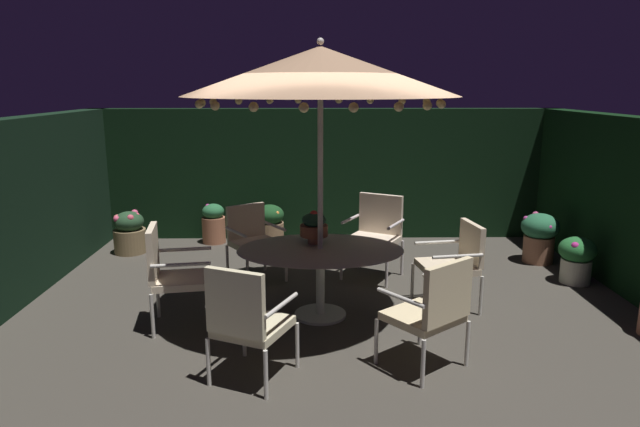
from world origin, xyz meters
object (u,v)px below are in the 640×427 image
object	(u,v)px
potted_plant_right_far	(577,258)
patio_chair_east	(246,318)
centerpiece_planter	(314,226)
patio_umbrella	(320,72)
potted_plant_front_corner	(129,232)
potted_plant_left_near	(539,235)
patio_dining_table	(320,259)
potted_plant_back_left	(270,224)
patio_chair_southeast	(433,308)
potted_plant_left_far	(214,223)
patio_chair_north	(252,236)
patio_chair_northeast	(172,270)
patio_chair_south	(456,259)
patio_chair_southwest	(376,230)

from	to	relation	value
potted_plant_right_far	patio_chair_east	bearing A→B (deg)	-148.16
centerpiece_planter	patio_umbrella	bearing A→B (deg)	-71.75
centerpiece_planter	potted_plant_front_corner	size ratio (longest dim) A/B	0.58
potted_plant_front_corner	potted_plant_left_near	bearing A→B (deg)	-5.28
patio_dining_table	potted_plant_back_left	bearing A→B (deg)	104.74
patio_chair_southeast	potted_plant_left_far	size ratio (longest dim) A/B	1.62
patio_dining_table	patio_chair_north	size ratio (longest dim) A/B	1.88
patio_dining_table	patio_chair_northeast	bearing A→B (deg)	-170.82
patio_chair_east	potted_plant_left_near	bearing A→B (deg)	41.20
centerpiece_planter	patio_chair_north	distance (m)	1.35
patio_umbrella	patio_chair_south	distance (m)	2.47
patio_chair_south	potted_plant_back_left	world-z (taller)	patio_chair_south
patio_chair_south	potted_plant_left_near	xyz separation A→B (m)	(1.57, 1.60, -0.17)
patio_dining_table	potted_plant_front_corner	xyz separation A→B (m)	(-2.74, 2.37, -0.32)
potted_plant_right_far	potted_plant_back_left	distance (m)	4.30
patio_dining_table	potted_plant_left_near	size ratio (longest dim) A/B	2.53
patio_chair_southwest	potted_plant_right_far	distance (m)	2.49
patio_chair_south	patio_chair_southwest	size ratio (longest dim) A/B	0.91
centerpiece_planter	potted_plant_left_near	world-z (taller)	centerpiece_planter
potted_plant_left_far	patio_chair_north	bearing A→B (deg)	-65.05
patio_chair_southwest	potted_plant_front_corner	size ratio (longest dim) A/B	1.69
potted_plant_left_near	patio_chair_southwest	bearing A→B (deg)	-167.27
potted_plant_front_corner	potted_plant_back_left	size ratio (longest dim) A/B	0.99
patio_chair_northeast	patio_chair_south	size ratio (longest dim) A/B	1.11
patio_umbrella	patio_chair_south	world-z (taller)	patio_umbrella
centerpiece_planter	potted_plant_right_far	world-z (taller)	centerpiece_planter
potted_plant_right_far	potted_plant_left_near	bearing A→B (deg)	98.77
patio_chair_north	patio_chair_southeast	world-z (taller)	patio_chair_southeast
patio_chair_southeast	patio_chair_south	world-z (taller)	patio_chair_southeast
potted_plant_front_corner	potted_plant_back_left	xyz separation A→B (m)	(2.01, 0.42, 0.01)
centerpiece_planter	patio_chair_southeast	world-z (taller)	centerpiece_planter
patio_umbrella	centerpiece_planter	size ratio (longest dim) A/B	7.94
patio_chair_southwest	potted_plant_front_corner	xyz separation A→B (m)	(-3.47, 1.06, -0.30)
centerpiece_planter	patio_chair_southwest	bearing A→B (deg)	54.61
patio_chair_north	potted_plant_front_corner	size ratio (longest dim) A/B	1.50
patio_dining_table	patio_chair_southeast	size ratio (longest dim) A/B	1.74
centerpiece_planter	patio_chair_northeast	bearing A→B (deg)	-162.90
patio_chair_southeast	potted_plant_left_near	world-z (taller)	patio_chair_southeast
patio_chair_east	potted_plant_left_near	distance (m)	4.87
patio_chair_east	potted_plant_left_near	world-z (taller)	patio_chair_east
patio_chair_east	centerpiece_planter	bearing A→B (deg)	70.56
patio_chair_southwest	potted_plant_left_near	world-z (taller)	patio_chair_southwest
patio_dining_table	patio_chair_south	xyz separation A→B (m)	(1.47, 0.23, -0.07)
patio_chair_northeast	patio_chair_southeast	xyz separation A→B (m)	(2.41, -0.94, -0.03)
centerpiece_planter	potted_plant_left_near	xyz separation A→B (m)	(3.11, 1.64, -0.55)
potted_plant_back_left	patio_chair_southeast	bearing A→B (deg)	-67.25
centerpiece_planter	potted_plant_front_corner	xyz separation A→B (m)	(-2.68, 2.17, -0.63)
potted_plant_left_far	potted_plant_back_left	world-z (taller)	potted_plant_back_left
patio_dining_table	patio_chair_southeast	bearing A→B (deg)	-51.71
patio_chair_southeast	patio_umbrella	bearing A→B (deg)	128.29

